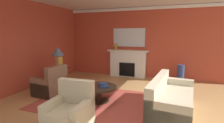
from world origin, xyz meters
TOP-DOWN VIEW (x-y plane):
  - ground_plane at (0.00, 0.00)m, footprint 8.80×8.80m
  - wall_fireplace at (0.00, 3.41)m, footprint 7.37×0.12m
  - wall_window at (-3.45, 0.30)m, footprint 0.12×7.29m
  - crown_moulding at (0.00, 3.33)m, footprint 7.37×0.08m
  - area_rug at (-0.58, 0.13)m, footprint 3.41×2.42m
  - fireplace at (-0.57, 3.20)m, footprint 1.80×0.35m
  - mantel_mirror at (-0.57, 3.32)m, footprint 1.43×0.04m
  - sofa at (1.34, 0.16)m, footprint 1.09×2.17m
  - armchair_near_window at (-2.23, 0.08)m, footprint 0.88×0.88m
  - armchair_facing_fireplace at (-0.56, -1.34)m, footprint 0.84×0.84m
  - coffee_table at (-0.58, 0.13)m, footprint 1.00×1.00m
  - side_table at (-2.53, 0.90)m, footprint 0.56×0.56m
  - table_lamp at (-2.53, 0.90)m, footprint 0.44×0.44m
  - vase_on_side_table at (-2.38, 0.78)m, footprint 0.20×0.20m
  - vase_tall_corner at (1.63, 2.90)m, footprint 0.27×0.27m
  - vase_mantel_left at (-1.12, 3.15)m, footprint 0.12×0.12m
  - book_red_cover at (-0.40, 0.10)m, footprint 0.28×0.24m
  - book_art_folio at (-0.48, 0.17)m, footprint 0.23×0.22m

SIDE VIEW (x-z plane):
  - ground_plane at x=0.00m, z-range 0.00..0.00m
  - area_rug at x=-0.58m, z-range 0.00..0.01m
  - sofa at x=1.34m, z-range -0.13..0.72m
  - armchair_near_window at x=-2.23m, z-range -0.17..0.78m
  - armchair_facing_fireplace at x=-0.56m, z-range -0.17..0.78m
  - coffee_table at x=-0.58m, z-range 0.11..0.56m
  - vase_tall_corner at x=1.63m, z-range 0.00..0.73m
  - side_table at x=-2.53m, z-range 0.05..0.75m
  - book_red_cover at x=-0.40m, z-range 0.45..0.50m
  - book_art_folio at x=-0.48m, z-range 0.50..0.54m
  - fireplace at x=-0.57m, z-range -0.03..1.17m
  - vase_on_side_table at x=-2.38m, z-range 0.70..1.14m
  - table_lamp at x=-2.53m, z-range 0.85..1.60m
  - vase_mantel_left at x=-1.12m, z-range 1.20..1.49m
  - wall_fireplace at x=0.00m, z-range 0.00..3.05m
  - wall_window at x=-3.45m, z-range 0.00..3.05m
  - mantel_mirror at x=-0.57m, z-range 1.35..2.16m
  - crown_moulding at x=0.00m, z-range 2.91..3.03m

